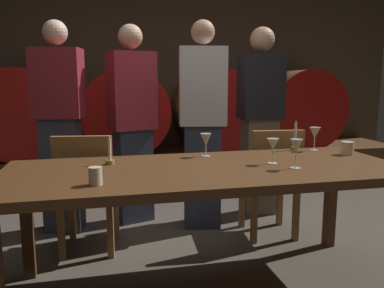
# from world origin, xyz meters

# --- Properties ---
(ground_plane) EXTENTS (8.25, 8.25, 0.00)m
(ground_plane) POSITION_xyz_m (0.00, 0.00, 0.00)
(ground_plane) COLOR #4C443A
(back_wall) EXTENTS (6.35, 0.24, 2.79)m
(back_wall) POSITION_xyz_m (0.00, 2.83, 1.40)
(back_wall) COLOR #473A2D
(back_wall) RESTS_ON ground
(barrel_shelf) EXTENTS (5.71, 0.90, 0.42)m
(barrel_shelf) POSITION_xyz_m (0.00, 2.28, 0.21)
(barrel_shelf) COLOR #4C2D16
(barrel_shelf) RESTS_ON ground
(wine_barrel_far_left) EXTENTS (0.97, 0.80, 0.97)m
(wine_barrel_far_left) POSITION_xyz_m (-1.63, 2.28, 0.89)
(wine_barrel_far_left) COLOR #513319
(wine_barrel_far_left) RESTS_ON barrel_shelf
(wine_barrel_center_left) EXTENTS (0.97, 0.80, 0.97)m
(wine_barrel_center_left) POSITION_xyz_m (-0.55, 2.28, 0.89)
(wine_barrel_center_left) COLOR brown
(wine_barrel_center_left) RESTS_ON barrel_shelf
(wine_barrel_center_right) EXTENTS (0.97, 0.80, 0.97)m
(wine_barrel_center_right) POSITION_xyz_m (0.54, 2.28, 0.89)
(wine_barrel_center_right) COLOR brown
(wine_barrel_center_right) RESTS_ON barrel_shelf
(wine_barrel_far_right) EXTENTS (0.97, 0.80, 0.97)m
(wine_barrel_far_right) POSITION_xyz_m (1.62, 2.28, 0.89)
(wine_barrel_far_right) COLOR brown
(wine_barrel_far_right) RESTS_ON barrel_shelf
(dining_table) EXTENTS (2.30, 0.90, 0.75)m
(dining_table) POSITION_xyz_m (-0.22, -0.15, 0.69)
(dining_table) COLOR #4C2D16
(dining_table) RESTS_ON ground
(chair_left) EXTENTS (0.45, 0.45, 0.88)m
(chair_left) POSITION_xyz_m (-0.93, 0.53, 0.49)
(chair_left) COLOR olive
(chair_left) RESTS_ON ground
(chair_right) EXTENTS (0.43, 0.43, 0.88)m
(chair_right) POSITION_xyz_m (0.48, 0.50, 0.49)
(chair_right) COLOR olive
(chair_right) RESTS_ON ground
(guest_far_left) EXTENTS (0.42, 0.31, 1.71)m
(guest_far_left) POSITION_xyz_m (-1.14, 1.03, 0.88)
(guest_far_left) COLOR #33384C
(guest_far_left) RESTS_ON ground
(guest_center_left) EXTENTS (0.43, 0.34, 1.71)m
(guest_center_left) POSITION_xyz_m (-0.55, 1.13, 0.88)
(guest_center_left) COLOR #33384C
(guest_center_left) RESTS_ON ground
(guest_center_right) EXTENTS (0.41, 0.30, 1.73)m
(guest_center_right) POSITION_xyz_m (0.01, 0.86, 0.88)
(guest_center_right) COLOR #33384C
(guest_center_right) RESTS_ON ground
(guest_far_right) EXTENTS (0.39, 0.25, 1.72)m
(guest_far_right) POSITION_xyz_m (0.61, 1.06, 0.89)
(guest_far_right) COLOR brown
(guest_far_right) RESTS_ON ground
(candle_left) EXTENTS (0.05, 0.05, 0.18)m
(candle_left) POSITION_xyz_m (-0.77, 0.06, 0.80)
(candle_left) COLOR olive
(candle_left) RESTS_ON dining_table
(candle_right) EXTENTS (0.05, 0.05, 0.22)m
(candle_right) POSITION_xyz_m (0.54, 0.24, 0.82)
(candle_right) COLOR olive
(candle_right) RESTS_ON dining_table
(wine_glass_far_left) EXTENTS (0.07, 0.07, 0.15)m
(wine_glass_far_left) POSITION_xyz_m (-0.15, 0.17, 0.86)
(wine_glass_far_left) COLOR silver
(wine_glass_far_left) RESTS_ON dining_table
(wine_glass_center_left) EXTENTS (0.07, 0.07, 0.15)m
(wine_glass_center_left) POSITION_xyz_m (0.19, -0.14, 0.87)
(wine_glass_center_left) COLOR silver
(wine_glass_center_left) RESTS_ON dining_table
(wine_glass_center_right) EXTENTS (0.07, 0.07, 0.17)m
(wine_glass_center_right) POSITION_xyz_m (0.26, -0.29, 0.88)
(wine_glass_center_right) COLOR silver
(wine_glass_center_right) RESTS_ON dining_table
(wine_glass_far_right) EXTENTS (0.08, 0.08, 0.17)m
(wine_glass_far_right) POSITION_xyz_m (0.66, 0.20, 0.88)
(wine_glass_far_right) COLOR silver
(wine_glass_far_right) RESTS_ON dining_table
(cup_left) EXTENTS (0.07, 0.07, 0.09)m
(cup_left) POSITION_xyz_m (-0.85, -0.40, 0.80)
(cup_left) COLOR beige
(cup_left) RESTS_ON dining_table
(cup_right) EXTENTS (0.08, 0.08, 0.09)m
(cup_right) POSITION_xyz_m (0.80, 0.01, 0.80)
(cup_right) COLOR beige
(cup_right) RESTS_ON dining_table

